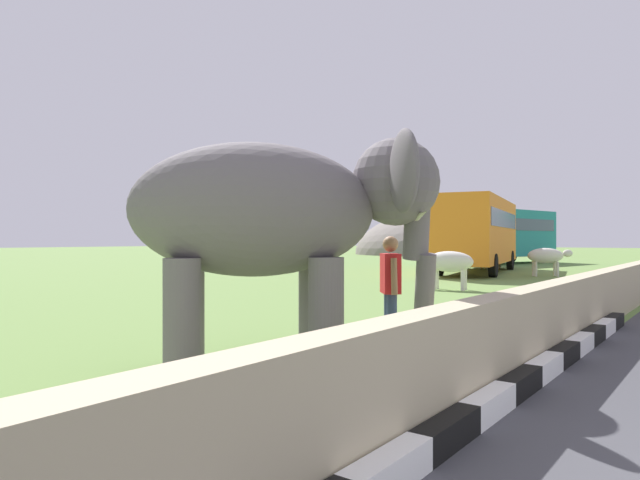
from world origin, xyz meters
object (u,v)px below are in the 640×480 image
bus_orange (478,229)px  cow_far (491,253)px  bus_teal (503,232)px  cow_mid (547,256)px  cow_near (448,262)px  person_handler (390,286)px  elephant (282,214)px

bus_orange → cow_far: bus_orange is taller
cow_far → bus_teal: bearing=13.8°
cow_mid → cow_near: bearing=174.8°
person_handler → cow_mid: (17.95, 2.55, -0.06)m
cow_far → elephant: bearing=-166.1°
elephant → bus_teal: bus_teal is taller
bus_orange → cow_mid: bus_orange is taller
person_handler → bus_orange: 19.83m
elephant → cow_far: elephant is taller
cow_mid → cow_far: same height
cow_mid → bus_orange: bearing=74.9°
cow_near → bus_orange: bearing=15.8°
elephant → cow_far: 24.73m
bus_teal → cow_mid: (-11.12, -5.66, -1.21)m
cow_near → cow_far: bearing=14.1°
cow_far → cow_near: bearing=-165.9°
person_handler → bus_teal: 30.23m
cow_near → bus_teal: bearing=14.0°
bus_teal → cow_mid: size_ratio=5.45×
bus_teal → cow_mid: 12.54m
cow_far → person_handler: bearing=-163.6°
cow_near → cow_far: same height
elephant → cow_near: elephant is taller
bus_orange → cow_near: size_ratio=5.33×
person_handler → cow_far: person_handler is taller
cow_near → cow_far: 13.17m
person_handler → cow_far: bearing=16.4°
cow_mid → cow_far: (4.30, 3.98, 0.00)m
bus_orange → person_handler: bearing=-162.5°
elephant → person_handler: bearing=-18.9°
person_handler → bus_teal: bus_teal is taller
bus_orange → elephant: bearing=-165.4°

